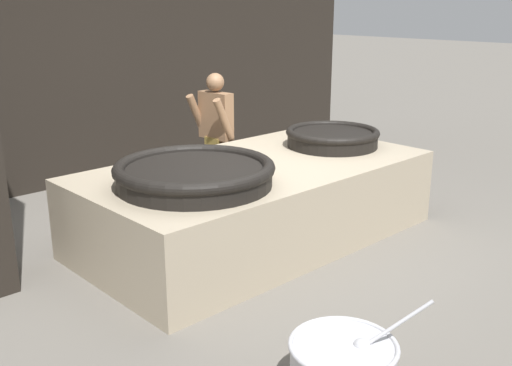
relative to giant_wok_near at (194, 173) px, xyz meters
name	(u,v)px	position (x,y,z in m)	size (l,w,h in m)	color
ground_plane	(256,238)	(0.86, 0.16, -0.87)	(60.00, 60.00, 0.00)	#666059
back_wall	(89,27)	(0.86, 3.21, 1.07)	(9.30, 0.24, 3.88)	black
hearth_platform	(256,202)	(0.86, 0.16, -0.49)	(3.40, 1.80, 0.76)	tan
giant_wok_near	(194,173)	(0.00, 0.00, 0.00)	(1.36, 1.36, 0.21)	black
giant_wok_far	(332,137)	(1.97, 0.13, -0.01)	(1.00, 1.00, 0.19)	black
cook	(216,132)	(1.39, 1.39, -0.07)	(0.36, 0.55, 1.48)	#8C6647
prep_bowl_vegetables	(343,366)	(-0.46, -1.99, -0.69)	(0.75, 0.66, 0.60)	#B7B7BC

